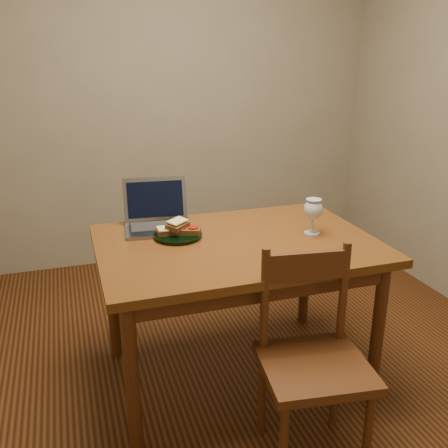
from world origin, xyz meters
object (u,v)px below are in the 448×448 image
object	(u,v)px
laptop	(157,215)
chair	(314,351)
table	(237,257)
plate	(178,236)
milk_glass	(313,216)

from	to	relation	value
laptop	chair	bearing A→B (deg)	-58.41
table	plate	distance (m)	0.30
table	milk_glass	world-z (taller)	milk_glass
milk_glass	plate	bearing A→B (deg)	166.70
table	milk_glass	bearing A→B (deg)	-3.19
plate	milk_glass	world-z (taller)	milk_glass
chair	plate	distance (m)	0.85
plate	chair	bearing A→B (deg)	-62.85
chair	laptop	size ratio (longest dim) A/B	1.30
plate	milk_glass	distance (m)	0.66
plate	milk_glass	bearing A→B (deg)	-13.30
table	milk_glass	distance (m)	0.42
milk_glass	chair	bearing A→B (deg)	-115.53
laptop	table	bearing A→B (deg)	-39.03
milk_glass	laptop	world-z (taller)	laptop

